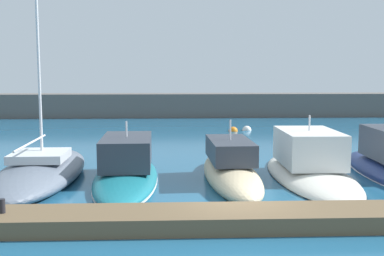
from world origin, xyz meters
TOP-DOWN VIEW (x-y plane):
  - ground_plane at (0.00, 0.00)m, footprint 120.00×120.00m
  - dock_pier at (0.00, -1.32)m, footprint 24.75×1.94m
  - breakwater_seawall at (0.00, 34.67)m, footprint 108.00×3.00m
  - sailboat_slate_nearest at (-8.12, 5.56)m, footprint 3.55×10.48m
  - motorboat_teal_second at (-4.30, 5.49)m, footprint 3.03×9.86m
  - motorboat_sand_third at (0.36, 4.96)m, footprint 2.53×8.92m
  - motorboat_ivory_fourth at (4.10, 5.63)m, footprint 3.58×10.23m
  - mooring_buoy_white at (3.95, 22.93)m, footprint 0.74×0.74m
  - mooring_buoy_orange at (2.75, 22.38)m, footprint 0.74×0.74m
  - dock_bollard at (-7.48, -1.32)m, footprint 0.20×0.20m

SIDE VIEW (x-z plane):
  - ground_plane at x=0.00m, z-range 0.00..0.00m
  - mooring_buoy_white at x=3.95m, z-range -0.37..0.37m
  - mooring_buoy_orange at x=2.75m, z-range -0.37..0.37m
  - dock_pier at x=0.00m, z-range 0.00..0.55m
  - sailboat_slate_nearest at x=-8.12m, z-range -8.41..9.26m
  - motorboat_ivory_fourth at x=4.10m, z-range -1.17..2.11m
  - motorboat_teal_second at x=-4.30m, z-range -0.89..1.96m
  - motorboat_sand_third at x=0.36m, z-range -0.99..2.06m
  - dock_bollard at x=-7.48m, z-range 0.55..0.99m
  - breakwater_seawall at x=0.00m, z-range 0.00..2.45m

